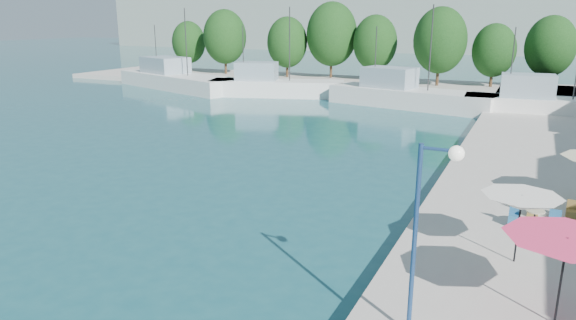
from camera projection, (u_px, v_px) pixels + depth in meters
The scene contains 19 objects.
quay_far at pixel (379, 86), 65.19m from camera, with size 90.00×16.00×0.60m, color #B0A79F.
hill_west at pixel (395, 22), 153.23m from camera, with size 180.00×40.00×16.00m, color gray.
trawler_01 at pixel (177, 80), 65.06m from camera, with size 20.73×11.67×10.20m.
trawler_02 at pixel (273, 87), 58.32m from camera, with size 15.60×8.26×10.20m.
trawler_03 at pixel (407, 96), 51.05m from camera, with size 17.16×7.72×10.20m.
trawler_04 at pixel (548, 106), 44.93m from camera, with size 14.89×4.73×10.20m.
tree_01 at pixel (189, 42), 80.56m from camera, with size 5.20×5.20×7.70m.
tree_02 at pixel (225, 37), 75.70m from camera, with size 6.34×6.34×9.38m.
tree_03 at pixel (287, 42), 71.56m from camera, with size 5.61×5.61×8.31m.
tree_04 at pixel (332, 34), 70.22m from camera, with size 6.94×6.94×10.27m.
tree_05 at pixel (375, 43), 67.63m from camera, with size 5.76×5.76×8.53m.
tree_06 at pixel (440, 40), 61.76m from camera, with size 6.35×6.35×9.40m.
tree_07 at pixel (494, 50), 60.85m from camera, with size 5.05×5.05×7.47m.
tree_08 at pixel (550, 46), 59.68m from camera, with size 5.66×5.66×8.38m.
umbrella_pink at pixel (566, 247), 13.00m from camera, with size 3.14×3.14×2.45m.
umbrella_white at pixel (521, 203), 16.54m from camera, with size 2.54×2.54×2.33m.
cafe_table_02 at pixel (534, 222), 19.66m from camera, with size 1.82×0.70×0.76m.
cafe_table_03 at pixel (552, 212), 20.70m from camera, with size 1.82×0.70×0.76m.
street_lamp at pixel (430, 207), 12.14m from camera, with size 1.04×0.36×5.03m.
Camera 1 is at (9.85, 3.05, 8.35)m, focal length 32.00 mm.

